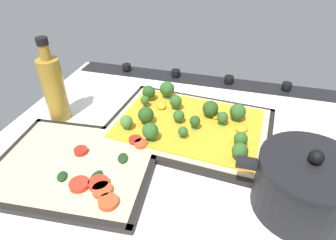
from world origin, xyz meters
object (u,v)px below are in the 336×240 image
(broccoli_pizza, at_px, (188,121))
(veggie_pizza_back, at_px, (78,165))
(oil_bottle, at_px, (53,88))
(baking_tray_front, at_px, (189,128))
(cooking_pot, at_px, (305,185))
(baking_tray_back, at_px, (75,166))

(broccoli_pizza, height_order, veggie_pizza_back, broccoli_pizza)
(broccoli_pizza, height_order, oil_bottle, oil_bottle)
(veggie_pizza_back, bearing_deg, baking_tray_front, -134.42)
(veggie_pizza_back, bearing_deg, broccoli_pizza, -133.24)
(cooking_pot, bearing_deg, baking_tray_front, -36.66)
(oil_bottle, bearing_deg, cooking_pot, 166.63)
(baking_tray_back, bearing_deg, broccoli_pizza, -134.95)
(cooking_pot, bearing_deg, veggie_pizza_back, 2.60)
(veggie_pizza_back, height_order, oil_bottle, oil_bottle)
(broccoli_pizza, height_order, baking_tray_back, broccoli_pizza)
(baking_tray_back, height_order, cooking_pot, cooking_pot)
(cooking_pot, bearing_deg, oil_bottle, -13.37)
(baking_tray_front, relative_size, veggie_pizza_back, 1.29)
(veggie_pizza_back, bearing_deg, cooking_pot, -177.40)
(baking_tray_front, distance_m, veggie_pizza_back, 0.27)
(baking_tray_back, bearing_deg, cooking_pot, -177.74)
(baking_tray_front, bearing_deg, oil_bottle, 6.99)
(baking_tray_back, bearing_deg, veggie_pizza_back, 166.78)
(broccoli_pizza, bearing_deg, cooking_pot, 143.55)
(baking_tray_back, xyz_separation_m, oil_bottle, (0.13, -0.15, 0.08))
(baking_tray_front, distance_m, baking_tray_back, 0.28)
(broccoli_pizza, relative_size, cooking_pot, 1.60)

